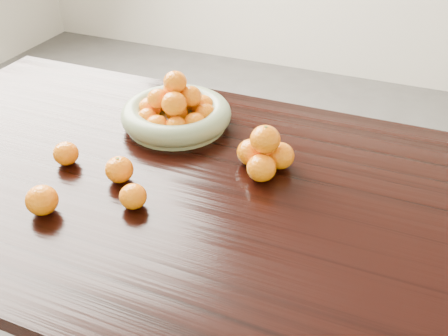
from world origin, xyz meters
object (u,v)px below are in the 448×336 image
at_px(dining_table, 218,217).
at_px(fruit_bowl, 176,112).
at_px(loose_orange_0, 119,170).
at_px(orange_pyramid, 264,153).

xyz_separation_m(dining_table, fruit_bowl, (-0.23, 0.24, 0.13)).
distance_m(dining_table, loose_orange_0, 0.27).
bearing_deg(fruit_bowl, dining_table, -46.26).
bearing_deg(loose_orange_0, fruit_bowl, 89.18).
bearing_deg(loose_orange_0, dining_table, 14.09).
xyz_separation_m(orange_pyramid, loose_orange_0, (-0.31, -0.18, -0.02)).
height_order(orange_pyramid, loose_orange_0, orange_pyramid).
bearing_deg(dining_table, orange_pyramid, 57.24).
height_order(fruit_bowl, orange_pyramid, fruit_bowl).
xyz_separation_m(fruit_bowl, orange_pyramid, (0.31, -0.12, 0.01)).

